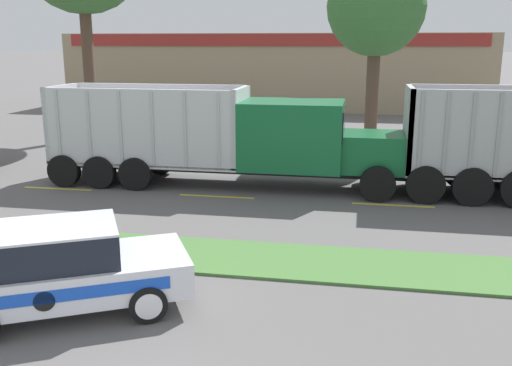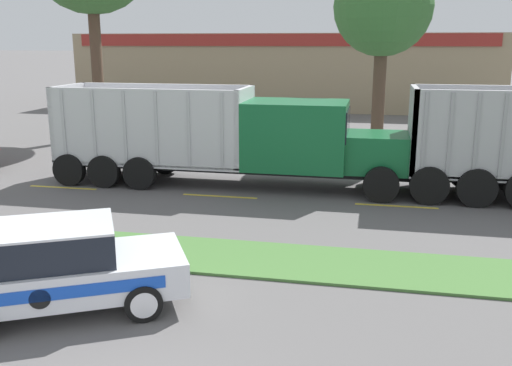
% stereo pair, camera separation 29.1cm
% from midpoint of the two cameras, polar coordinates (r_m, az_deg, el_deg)
% --- Properties ---
extents(grass_verge, '(120.00, 2.10, 0.06)m').
position_cam_midpoint_polar(grass_verge, '(12.90, -3.84, -7.36)').
color(grass_verge, '#477538').
rests_on(grass_verge, ground_plane).
extents(centre_line_3, '(2.40, 0.14, 0.01)m').
position_cam_midpoint_polar(centre_line_3, '(19.97, -19.59, -0.53)').
color(centre_line_3, yellow).
rests_on(centre_line_3, ground_plane).
extents(centre_line_4, '(2.40, 0.14, 0.01)m').
position_cam_midpoint_polar(centre_line_4, '(17.91, -4.43, -1.35)').
color(centre_line_4, yellow).
rests_on(centre_line_4, ground_plane).
extents(centre_line_5, '(2.40, 0.14, 0.01)m').
position_cam_midpoint_polar(centre_line_5, '(17.36, 13.08, -2.17)').
color(centre_line_5, yellow).
rests_on(centre_line_5, ground_plane).
extents(dump_truck_trail, '(12.04, 2.67, 3.27)m').
position_cam_midpoint_polar(dump_truck_trail, '(18.83, -0.57, 4.21)').
color(dump_truck_trail, black).
rests_on(dump_truck_trail, ground_plane).
extents(rally_car, '(4.65, 3.64, 1.64)m').
position_cam_midpoint_polar(rally_car, '(10.79, -19.78, -7.99)').
color(rally_car, silver).
rests_on(rally_car, ground_plane).
extents(store_building_backdrop, '(29.95, 12.10, 5.30)m').
position_cam_midpoint_polar(store_building_backdrop, '(45.38, 2.24, 11.30)').
color(store_building_backdrop, '#9E896B').
rests_on(store_building_backdrop, ground_plane).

